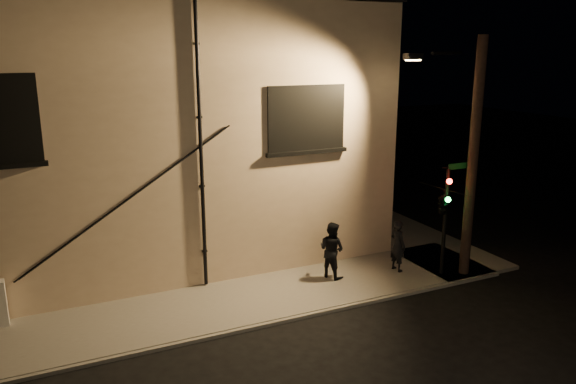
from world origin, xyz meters
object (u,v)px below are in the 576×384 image
streetlamp_pole (470,155)px  pedestrian_b (332,250)px  traffic_signal (444,203)px  pedestrian_a (398,246)px

streetlamp_pole → pedestrian_b: bearing=159.4°
pedestrian_b → traffic_signal: traffic_signal is taller
pedestrian_b → streetlamp_pole: 5.10m
pedestrian_a → pedestrian_b: bearing=70.0°
pedestrian_b → pedestrian_a: bearing=-126.3°
pedestrian_a → streetlamp_pole: (1.74, -1.02, 2.99)m
traffic_signal → streetlamp_pole: streetlamp_pole is taller
streetlamp_pole → traffic_signal: bearing=173.9°
traffic_signal → streetlamp_pole: size_ratio=0.48×
pedestrian_b → streetlamp_pole: size_ratio=0.24×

